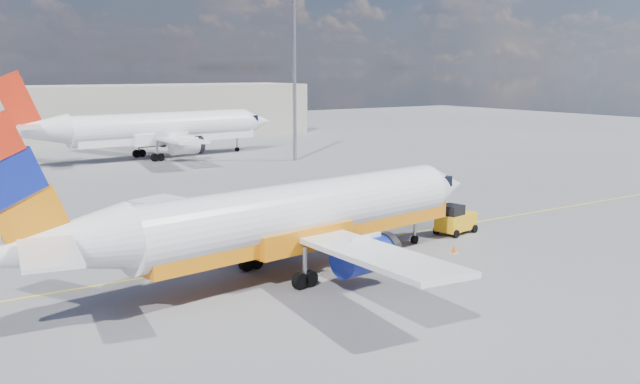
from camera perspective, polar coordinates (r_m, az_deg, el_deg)
ground at (r=40.63m, az=3.64°, el=-5.18°), size 240.00×240.00×0.00m
taxi_line at (r=42.97m, az=1.20°, el=-4.31°), size 70.00×0.15×0.01m
terminal_main at (r=110.15m, az=-18.67°, el=5.97°), size 70.00×14.00×8.00m
main_jet at (r=36.29m, az=-2.47°, el=-2.06°), size 30.13×23.50×9.11m
second_jet at (r=86.10m, az=-13.08°, el=4.90°), size 34.12×26.90×10.34m
gse_tug at (r=46.65m, az=10.75°, el=-2.19°), size 2.97×2.17×1.95m
traffic_cone at (r=41.92m, az=10.68°, el=-4.51°), size 0.36×0.36×0.50m
floodlight_mast at (r=81.71m, az=-2.07°, el=10.82°), size 1.45×1.45×19.81m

